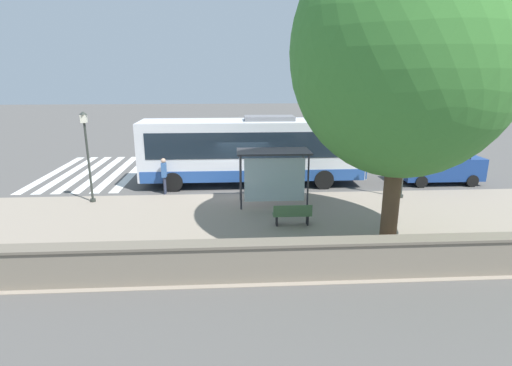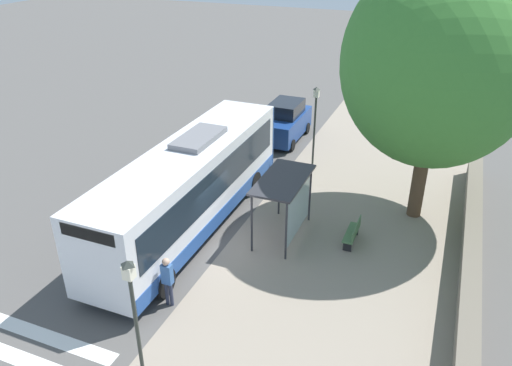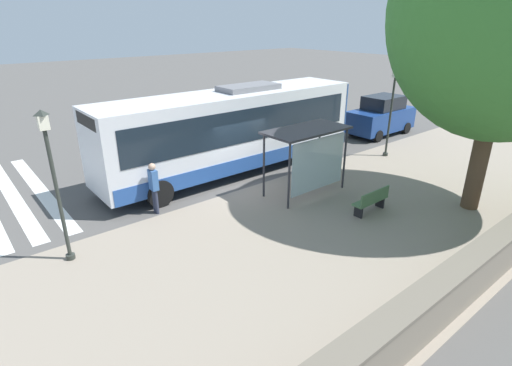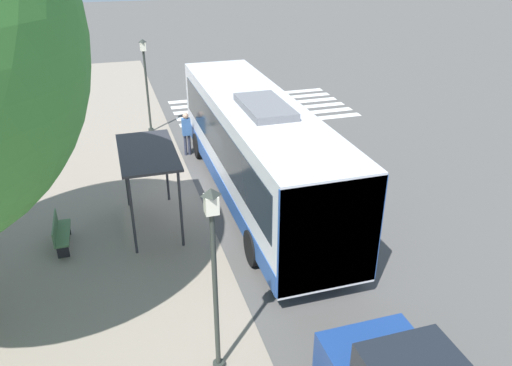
% 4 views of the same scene
% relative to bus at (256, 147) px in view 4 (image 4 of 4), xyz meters
% --- Properties ---
extents(ground_plane, '(120.00, 120.00, 0.00)m').
position_rel_bus_xyz_m(ground_plane, '(-1.85, 0.58, -1.89)').
color(ground_plane, '#514F4C').
rests_on(ground_plane, ground).
extents(sidewalk_plaza, '(9.00, 44.00, 0.02)m').
position_rel_bus_xyz_m(sidewalk_plaza, '(-6.35, 0.58, -1.88)').
color(sidewalk_plaza, gray).
rests_on(sidewalk_plaza, ground).
extents(crosswalk_stripes, '(9.00, 5.25, 0.01)m').
position_rel_bus_xyz_m(crosswalk_stripes, '(3.15, 9.47, -1.88)').
color(crosswalk_stripes, silver).
rests_on(crosswalk_stripes, ground).
extents(bus, '(2.67, 11.70, 3.65)m').
position_rel_bus_xyz_m(bus, '(0.00, 0.00, 0.00)').
color(bus, silver).
rests_on(bus, ground).
extents(bus_shelter, '(1.63, 3.24, 2.50)m').
position_rel_bus_xyz_m(bus_shelter, '(-3.71, -0.73, 0.18)').
color(bus_shelter, '#2D2D33').
rests_on(bus_shelter, ground).
extents(pedestrian, '(0.34, 0.24, 1.80)m').
position_rel_bus_xyz_m(pedestrian, '(-1.58, 4.47, -0.82)').
color(pedestrian, '#2D3347').
rests_on(pedestrian, ground).
extents(bench, '(0.40, 1.52, 0.88)m').
position_rel_bus_xyz_m(bench, '(-6.25, -1.22, -1.42)').
color(bench, '#4C7247').
rests_on(bench, ground).
extents(street_lamp_near, '(0.28, 0.28, 4.18)m').
position_rel_bus_xyz_m(street_lamp_near, '(-2.74, 7.62, 0.60)').
color(street_lamp_near, '#2D332D').
rests_on(street_lamp_near, ground).
extents(street_lamp_far, '(0.28, 0.28, 4.23)m').
position_rel_bus_xyz_m(street_lamp_far, '(-2.96, -6.98, 0.62)').
color(street_lamp_far, '#2D332D').
rests_on(street_lamp_far, ground).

